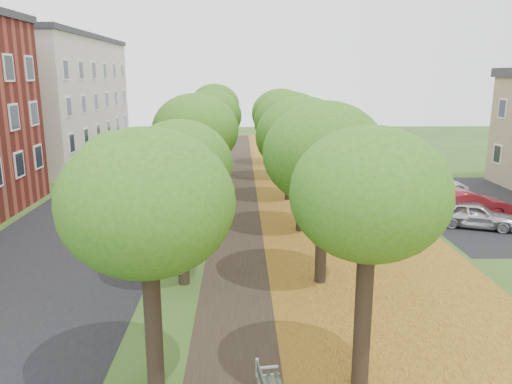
{
  "coord_description": "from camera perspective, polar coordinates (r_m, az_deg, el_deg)",
  "views": [
    {
      "loc": [
        -0.19,
        -10.41,
        7.15
      ],
      "look_at": [
        0.44,
        9.33,
        2.5
      ],
      "focal_mm": 35.0,
      "sensor_mm": 36.0,
      "label": 1
    }
  ],
  "objects": [
    {
      "name": "street_asphalt",
      "position": [
        27.39,
        -17.24,
        -2.49
      ],
      "size": [
        8.0,
        70.0,
        0.01
      ],
      "primitive_type": "cube",
      "color": "black",
      "rests_on": "ground"
    },
    {
      "name": "footpath",
      "position": [
        26.39,
        -1.34,
        -2.46
      ],
      "size": [
        3.2,
        70.0,
        0.01
      ],
      "primitive_type": "cube",
      "color": "black",
      "rests_on": "ground"
    },
    {
      "name": "leaf_verge",
      "position": [
        26.9,
        9.38,
        -2.33
      ],
      "size": [
        7.5,
        70.0,
        0.01
      ],
      "primitive_type": "cube",
      "color": "#AA841F",
      "rests_on": "ground"
    },
    {
      "name": "parking_lot",
      "position": [
        30.59,
        24.84,
        -1.51
      ],
      "size": [
        9.0,
        16.0,
        0.01
      ],
      "primitive_type": "cube",
      "color": "black",
      "rests_on": "ground"
    },
    {
      "name": "tree_row_west",
      "position": [
        25.63,
        -6.35,
        7.08
      ],
      "size": [
        3.86,
        33.86,
        6.1
      ],
      "color": "black",
      "rests_on": "ground"
    },
    {
      "name": "tree_row_east",
      "position": [
        25.71,
        4.46,
        7.14
      ],
      "size": [
        3.86,
        33.86,
        6.1
      ],
      "color": "black",
      "rests_on": "ground"
    },
    {
      "name": "building_cream",
      "position": [
        46.59,
        -23.33,
        9.8
      ],
      "size": [
        10.3,
        20.3,
        10.4
      ],
      "color": "beige",
      "rests_on": "ground"
    },
    {
      "name": "car_silver",
      "position": [
        26.06,
        23.7,
        -2.38
      ],
      "size": [
        3.98,
        2.72,
        1.26
      ],
      "primitive_type": "imported",
      "rotation": [
        0.0,
        0.0,
        1.2
      ],
      "color": "#A7A7AC",
      "rests_on": "ground"
    },
    {
      "name": "car_red",
      "position": [
        27.2,
        22.72,
        -1.38
      ],
      "size": [
        4.8,
        2.25,
        1.52
      ],
      "primitive_type": "imported",
      "rotation": [
        0.0,
        0.0,
        1.71
      ],
      "color": "maroon",
      "rests_on": "ground"
    },
    {
      "name": "car_grey",
      "position": [
        29.02,
        20.92,
        -0.57
      ],
      "size": [
        4.58,
        2.01,
        1.31
      ],
      "primitive_type": "imported",
      "rotation": [
        0.0,
        0.0,
        1.53
      ],
      "color": "#333338",
      "rests_on": "ground"
    },
    {
      "name": "car_white",
      "position": [
        31.81,
        18.83,
        0.84
      ],
      "size": [
        5.27,
        2.86,
        1.4
      ],
      "primitive_type": "imported",
      "rotation": [
        0.0,
        0.0,
        1.68
      ],
      "color": "silver",
      "rests_on": "ground"
    }
  ]
}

